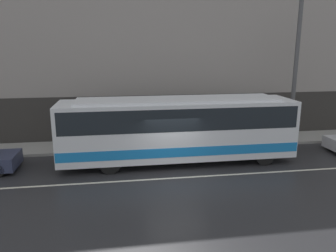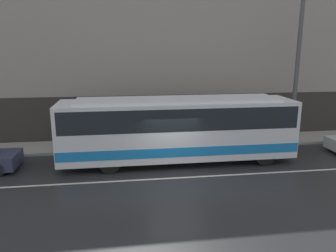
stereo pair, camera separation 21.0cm
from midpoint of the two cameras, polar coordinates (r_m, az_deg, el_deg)
name	(u,v)px [view 2 (the right image)]	position (r m, az deg, el deg)	size (l,w,h in m)	color
ground_plane	(175,178)	(14.66, 1.57, -9.06)	(60.00, 60.00, 0.00)	#262628
sidewalk	(161,143)	(19.50, -0.98, -3.04)	(60.00, 2.41, 0.15)	gray
building_facade	(157,30)	(20.05, -1.55, 16.30)	(60.00, 0.35, 13.64)	gray
lane_stripe	(175,178)	(14.66, 1.57, -9.04)	(54.00, 0.14, 0.01)	beige
transit_bus	(178,127)	(16.18, 2.10, -0.10)	(11.48, 2.58, 3.23)	silver
utility_pole_near	(297,73)	(20.51, 21.77, 8.58)	(0.24, 0.24, 8.11)	#4C4C4F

